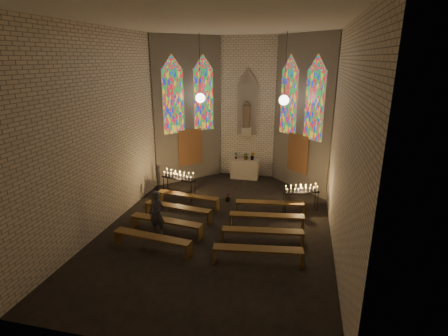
{
  "coord_description": "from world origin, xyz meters",
  "views": [
    {
      "loc": [
        2.78,
        -11.48,
        5.97
      ],
      "look_at": [
        -0.16,
        1.39,
        1.78
      ],
      "focal_mm": 28.0,
      "sensor_mm": 36.0,
      "label": 1
    }
  ],
  "objects": [
    {
      "name": "altar",
      "position": [
        0.0,
        5.45,
        0.5
      ],
      "size": [
        1.4,
        0.6,
        1.0
      ],
      "primitive_type": "cube",
      "color": "beige",
      "rests_on": "ground"
    },
    {
      "name": "pew_right_1",
      "position": [
        1.71,
        0.16,
        0.42
      ],
      "size": [
        2.73,
        0.73,
        0.52
      ],
      "rotation": [
        0.0,
        0.0,
        0.13
      ],
      "color": "brown",
      "rests_on": "ground"
    },
    {
      "name": "pew_left_0",
      "position": [
        -1.71,
        1.36,
        0.42
      ],
      "size": [
        2.73,
        0.73,
        0.52
      ],
      "rotation": [
        0.0,
        0.0,
        -0.13
      ],
      "color": "brown",
      "rests_on": "ground"
    },
    {
      "name": "pew_right_2",
      "position": [
        1.71,
        -1.04,
        0.42
      ],
      "size": [
        2.73,
        0.73,
        0.52
      ],
      "rotation": [
        0.0,
        0.0,
        0.13
      ],
      "color": "brown",
      "rests_on": "ground"
    },
    {
      "name": "pew_right_0",
      "position": [
        1.71,
        1.36,
        0.42
      ],
      "size": [
        2.73,
        0.73,
        0.52
      ],
      "rotation": [
        0.0,
        0.0,
        0.13
      ],
      "color": "brown",
      "rests_on": "ground"
    },
    {
      "name": "pew_right_3",
      "position": [
        1.71,
        -2.24,
        0.42
      ],
      "size": [
        2.73,
        0.73,
        0.52
      ],
      "rotation": [
        0.0,
        0.0,
        0.13
      ],
      "color": "brown",
      "rests_on": "ground"
    },
    {
      "name": "flower_vase_right",
      "position": [
        0.4,
        5.44,
        1.21
      ],
      "size": [
        0.29,
        0.27,
        0.43
      ],
      "primitive_type": "imported",
      "rotation": [
        0.0,
        0.0,
        -0.39
      ],
      "color": "#4C723F",
      "rests_on": "altar"
    },
    {
      "name": "pew_left_1",
      "position": [
        -1.71,
        0.16,
        0.42
      ],
      "size": [
        2.73,
        0.73,
        0.52
      ],
      "rotation": [
        0.0,
        0.0,
        -0.13
      ],
      "color": "brown",
      "rests_on": "ground"
    },
    {
      "name": "visitor",
      "position": [
        -1.97,
        -1.18,
        0.8
      ],
      "size": [
        0.62,
        0.44,
        1.6
      ],
      "primitive_type": "imported",
      "rotation": [
        0.0,
        0.0,
        -0.11
      ],
      "color": "#4C4D57",
      "rests_on": "ground"
    },
    {
      "name": "aisle_flower_pot",
      "position": [
        -0.19,
        2.26,
        0.18
      ],
      "size": [
        0.25,
        0.25,
        0.36
      ],
      "primitive_type": "imported",
      "rotation": [
        0.0,
        0.0,
        0.27
      ],
      "color": "#4C723F",
      "rests_on": "ground"
    },
    {
      "name": "votive_stand_right",
      "position": [
        2.89,
        1.95,
        0.9
      ],
      "size": [
        1.46,
        0.85,
        1.05
      ],
      "rotation": [
        0.0,
        0.0,
        0.38
      ],
      "color": "black",
      "rests_on": "ground"
    },
    {
      "name": "pew_left_3",
      "position": [
        -1.71,
        -2.24,
        0.42
      ],
      "size": [
        2.73,
        0.73,
        0.52
      ],
      "rotation": [
        0.0,
        0.0,
        -0.13
      ],
      "color": "brown",
      "rests_on": "ground"
    },
    {
      "name": "room",
      "position": [
        -0.0,
        3.37,
        3.72
      ],
      "size": [
        8.22,
        12.43,
        7.0
      ],
      "color": "beige",
      "rests_on": "ground"
    },
    {
      "name": "votive_stand_left",
      "position": [
        -2.38,
        2.17,
        1.0
      ],
      "size": [
        1.63,
        0.8,
        1.17
      ],
      "rotation": [
        0.0,
        0.0,
        -0.27
      ],
      "color": "black",
      "rests_on": "ground"
    },
    {
      "name": "flower_vase_left",
      "position": [
        -0.47,
        5.46,
        1.17
      ],
      "size": [
        0.2,
        0.15,
        0.34
      ],
      "primitive_type": "imported",
      "rotation": [
        0.0,
        0.0,
        -0.18
      ],
      "color": "#4C723F",
      "rests_on": "altar"
    },
    {
      "name": "pew_left_2",
      "position": [
        -1.71,
        -1.04,
        0.42
      ],
      "size": [
        2.73,
        0.73,
        0.52
      ],
      "rotation": [
        0.0,
        0.0,
        -0.13
      ],
      "color": "brown",
      "rests_on": "ground"
    },
    {
      "name": "floor",
      "position": [
        0.0,
        0.0,
        0.0
      ],
      "size": [
        12.0,
        12.0,
        0.0
      ],
      "primitive_type": "plane",
      "color": "black",
      "rests_on": "ground"
    },
    {
      "name": "flower_vase_center",
      "position": [
        0.08,
        5.42,
        1.19
      ],
      "size": [
        0.35,
        0.31,
        0.39
      ],
      "primitive_type": "imported",
      "rotation": [
        0.0,
        0.0,
        -0.02
      ],
      "color": "#4C723F",
      "rests_on": "altar"
    }
  ]
}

